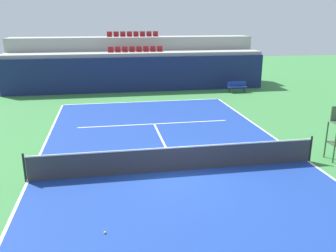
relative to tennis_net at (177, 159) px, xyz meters
The scene contains 15 objects.
ground_plane 0.51m from the tennis_net, ahead, with size 80.00×80.00×0.00m, color #387A3D.
court_surface 0.50m from the tennis_net, ahead, with size 11.00×24.00×0.01m, color navy.
baseline_far 11.96m from the tennis_net, 90.00° to the left, with size 11.00×0.10×0.00m, color white.
sideline_left 5.47m from the tennis_net, behind, with size 0.10×24.00×0.00m, color white.
sideline_right 5.47m from the tennis_net, ahead, with size 0.10×24.00×0.00m, color white.
service_line_far 6.42m from the tennis_net, 90.00° to the left, with size 8.26×0.10×0.00m, color white.
centre_service_line 3.24m from the tennis_net, 90.00° to the left, with size 0.10×6.40×0.00m, color white.
back_wall 15.65m from the tennis_net, 90.00° to the left, with size 20.60×0.30×2.73m, color navy.
stands_tier_lower 17.00m from the tennis_net, 90.00° to the left, with size 20.60×2.40×2.99m, color #9E9E99.
stands_tier_upper 19.43m from the tennis_net, 90.00° to the left, with size 20.60×2.40×4.08m, color #9E9E99.
seating_row_lower 17.27m from the tennis_net, 90.00° to the left, with size 4.42×0.44×0.44m.
seating_row_upper 19.82m from the tennis_net, 90.00° to the left, with size 4.42×0.44×0.44m.
tennis_net is the anchor object (origin of this frame).
player_bench 15.94m from the tennis_net, 61.37° to the left, with size 1.50×0.40×0.85m.
tennis_ball_2 4.66m from the tennis_net, 126.36° to the right, with size 0.07×0.07×0.07m, color #CCE033.
Camera 1 is at (-2.53, -12.29, 5.59)m, focal length 38.11 mm.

